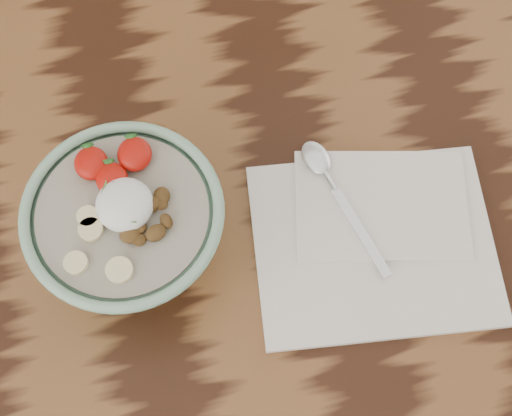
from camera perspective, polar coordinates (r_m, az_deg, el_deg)
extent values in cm
cube|color=black|center=(89.54, -10.09, 0.29)|extent=(160.00, 90.00, 4.00)
cylinder|color=#4C2D19|center=(153.92, 17.75, 13.32)|extent=(7.00, 7.00, 71.00)
cylinder|color=#85B394|center=(84.52, -9.42, -3.09)|extent=(9.33, 9.33, 1.33)
torus|color=#85B394|center=(74.45, -10.69, -0.37)|extent=(21.22, 21.22, 1.22)
cylinder|color=#A49B88|center=(75.06, -10.60, -0.56)|extent=(18.00, 18.00, 1.11)
ellipsoid|color=white|center=(73.60, -10.47, 0.26)|extent=(5.96, 5.96, 3.28)
ellipsoid|color=#B31008|center=(75.96, -9.69, 4.27)|extent=(3.65, 4.01, 2.01)
cone|color=#286623|center=(76.47, -9.93, 5.44)|extent=(1.40, 1.03, 1.52)
ellipsoid|color=#B31008|center=(76.42, -13.05, 3.51)|extent=(3.54, 3.90, 1.95)
cone|color=#286623|center=(76.91, -13.28, 4.65)|extent=(1.40, 1.03, 1.52)
ellipsoid|color=#B31008|center=(75.28, -11.46, 2.33)|extent=(3.35, 3.68, 1.84)
cone|color=#286623|center=(75.68, -11.69, 3.43)|extent=(1.40, 1.03, 1.52)
cylinder|color=#F6E1A2|center=(73.29, -14.21, -4.29)|extent=(2.44, 2.44, 0.70)
cylinder|color=#F6E1A2|center=(72.12, -10.88, -4.91)|extent=(2.75, 2.75, 0.70)
cylinder|color=#F6E1A2|center=(74.11, -13.08, -1.71)|extent=(2.53, 2.53, 0.70)
cylinder|color=#F6E1A2|center=(74.70, -13.30, -0.68)|extent=(2.29, 2.29, 0.70)
ellipsoid|color=brown|center=(73.73, -7.63, 0.33)|extent=(1.98, 1.91, 1.03)
ellipsoid|color=brown|center=(73.98, -7.55, 0.98)|extent=(2.13, 2.26, 1.38)
ellipsoid|color=brown|center=(72.39, -8.02, -1.98)|extent=(2.61, 2.29, 1.16)
ellipsoid|color=brown|center=(73.06, -9.44, -1.56)|extent=(2.17, 2.18, 1.02)
ellipsoid|color=brown|center=(72.87, -7.20, -1.04)|extent=(1.70, 2.05, 1.38)
ellipsoid|color=brown|center=(73.62, -8.31, 0.27)|extent=(2.57, 2.42, 1.58)
ellipsoid|color=brown|center=(72.64, -9.30, -2.54)|extent=(1.83, 1.67, 0.80)
ellipsoid|color=brown|center=(73.14, -9.25, -1.54)|extent=(1.90, 1.89, 0.81)
ellipsoid|color=brown|center=(72.82, -10.08, -2.04)|extent=(2.44, 2.49, 1.27)
cylinder|color=#487732|center=(72.55, -9.86, 0.32)|extent=(1.41, 1.04, 0.24)
cylinder|color=#487732|center=(72.99, -11.41, 0.44)|extent=(0.24, 1.80, 0.24)
cylinder|color=#487732|center=(73.74, -12.13, 1.45)|extent=(1.12, 1.81, 0.25)
cylinder|color=#487732|center=(71.89, -10.10, -1.10)|extent=(1.42, 0.52, 0.23)
cylinder|color=#487732|center=(72.55, -9.65, 0.39)|extent=(1.30, 1.26, 0.24)
cylinder|color=#487732|center=(73.56, -11.35, 1.50)|extent=(0.47, 1.72, 0.24)
cylinder|color=#487732|center=(72.21, -11.10, -0.94)|extent=(1.24, 0.77, 0.23)
cylinder|color=#487732|center=(72.12, -9.92, -0.57)|extent=(1.18, 0.58, 0.22)
cylinder|color=#487732|center=(73.31, -11.47, 1.00)|extent=(0.82, 1.24, 0.23)
cylinder|color=#487732|center=(72.46, -11.34, -0.55)|extent=(0.33, 1.25, 0.22)
cube|color=white|center=(84.75, 9.39, -2.90)|extent=(30.58, 25.98, 1.07)
cube|color=white|center=(85.76, 10.00, 0.24)|extent=(23.06, 18.32, 0.64)
cube|color=silver|center=(83.58, 8.38, -1.91)|extent=(4.04, 11.99, 0.37)
cylinder|color=silver|center=(85.51, 5.82, 2.38)|extent=(1.47, 3.23, 0.73)
ellipsoid|color=silver|center=(86.39, 4.83, 4.03)|extent=(4.28, 5.45, 1.00)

